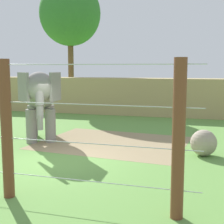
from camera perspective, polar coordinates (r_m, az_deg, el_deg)
name	(u,v)px	position (r m, az deg, el deg)	size (l,w,h in m)	color
ground_plane	(59,160)	(11.15, -9.22, -8.37)	(120.00, 120.00, 0.00)	#609342
dirt_patch	(112,143)	(13.54, 0.06, -5.37)	(5.87, 4.65, 0.01)	#937F5B
embankment_wall	(134,96)	(21.72, 3.94, 2.77)	(36.00, 1.80, 2.41)	tan
elephant	(40,95)	(14.03, -12.46, 2.92)	(2.71, 3.61, 2.93)	gray
enrichment_ball	(204,143)	(11.92, 15.75, -5.22)	(0.93, 0.93, 0.93)	gray
cable_fence	(2,129)	(8.09, -18.75, -2.85)	(9.32, 0.26, 3.28)	brown
tree_far_left	(70,14)	(26.64, -7.36, 16.66)	(4.75, 4.75, 9.78)	brown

